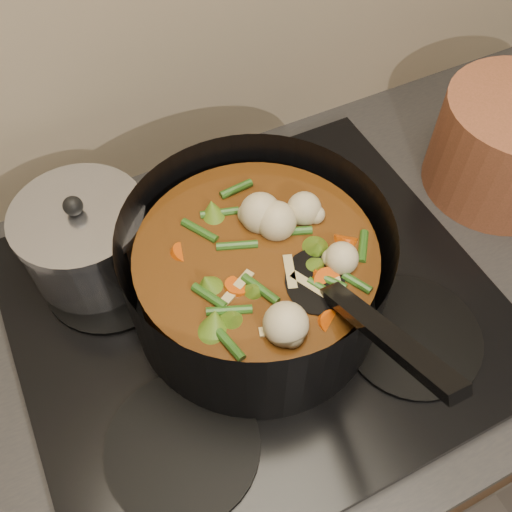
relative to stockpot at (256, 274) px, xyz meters
name	(u,v)px	position (x,y,z in m)	size (l,w,h in m)	color
counter	(256,426)	(0.00, 0.00, -0.55)	(2.64, 0.64, 0.91)	brown
stovetop	(257,309)	(0.00, 0.00, -0.08)	(0.62, 0.54, 0.03)	black
stockpot	(256,274)	(0.00, 0.00, 0.00)	(0.38, 0.46, 0.24)	black
saucepan	(87,240)	(-0.17, 0.16, -0.02)	(0.17, 0.17, 0.14)	silver
terracotta_crock	(509,146)	(0.45, 0.05, -0.02)	(0.23, 0.23, 0.16)	brown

